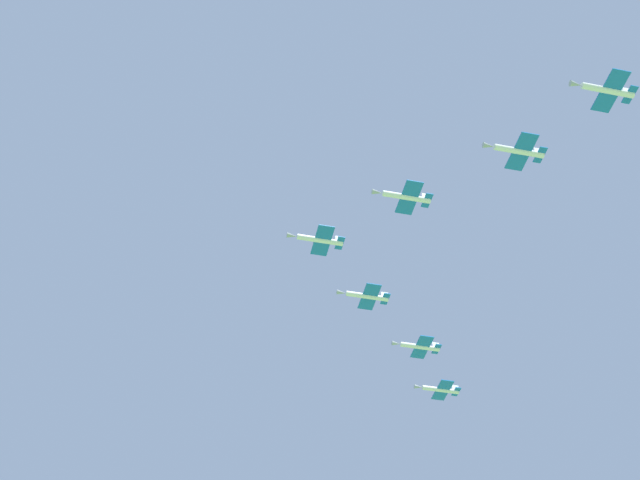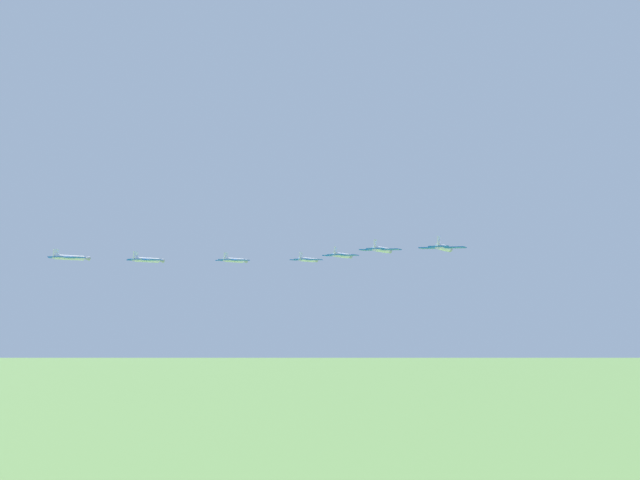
{
  "view_description": "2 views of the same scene",
  "coord_description": "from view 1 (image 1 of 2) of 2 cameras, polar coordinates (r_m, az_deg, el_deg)",
  "views": [
    {
      "loc": [
        118.75,
        51.62,
        3.29
      ],
      "look_at": [
        6.3,
        12.59,
        125.47
      ],
      "focal_mm": 43.48,
      "sensor_mm": 36.0,
      "label": 1
    },
    {
      "loc": [
        -146.23,
        121.85,
        118.53
      ],
      "look_at": [
        -8.19,
        18.57,
        130.29
      ],
      "focal_mm": 35.42,
      "sensor_mm": 36.0,
      "label": 2
    }
  ],
  "objects": [
    {
      "name": "jet_port_trail",
      "position": [
        217.04,
        8.79,
        -10.82
      ],
      "size": [
        9.73,
        12.23,
        2.69
      ],
      "rotation": [
        0.0,
        0.0,
        3.68
      ],
      "color": "white"
    },
    {
      "name": "jet_starboard_outer",
      "position": [
        201.72,
        7.28,
        -7.79
      ],
      "size": [
        9.73,
        12.23,
        2.69
      ],
      "rotation": [
        0.0,
        0.0,
        3.68
      ],
      "color": "white"
    },
    {
      "name": "jet_lead",
      "position": [
        170.54,
        -0.09,
        0.02
      ],
      "size": [
        9.73,
        12.23,
        2.69
      ],
      "rotation": [
        0.0,
        0.0,
        3.68
      ],
      "color": "white"
    },
    {
      "name": "jet_starboard_inner",
      "position": [
        185.01,
        3.41,
        -4.14
      ],
      "size": [
        9.73,
        12.23,
        2.69
      ],
      "rotation": [
        0.0,
        0.0,
        3.68
      ],
      "color": "white"
    },
    {
      "name": "jet_center_rear",
      "position": [
        155.17,
        20.31,
        10.31
      ],
      "size": [
        9.73,
        12.23,
        2.69
      ],
      "rotation": [
        0.0,
        0.0,
        3.68
      ],
      "color": "white"
    },
    {
      "name": "jet_port_inner",
      "position": [
        162.44,
        6.29,
        3.18
      ],
      "size": [
        9.73,
        12.23,
        2.69
      ],
      "rotation": [
        0.0,
        0.0,
        3.68
      ],
      "color": "white"
    },
    {
      "name": "jet_port_outer",
      "position": [
        158.32,
        14.33,
        6.37
      ],
      "size": [
        9.73,
        12.23,
        2.69
      ],
      "rotation": [
        0.0,
        0.0,
        3.68
      ],
      "color": "white"
    }
  ]
}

